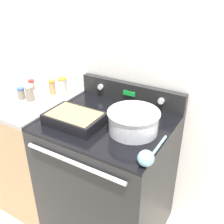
{
  "coord_description": "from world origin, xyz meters",
  "views": [
    {
      "loc": [
        0.74,
        -0.86,
        1.75
      ],
      "look_at": [
        0.02,
        0.36,
        1.0
      ],
      "focal_mm": 42.0,
      "sensor_mm": 36.0,
      "label": 1
    }
  ],
  "objects": [
    {
      "name": "control_panel",
      "position": [
        0.0,
        0.66,
        1.01
      ],
      "size": [
        0.78,
        0.07,
        0.14
      ],
      "color": "black",
      "rests_on": "stove_range"
    },
    {
      "name": "mixing_bowl",
      "position": [
        0.19,
        0.31,
        1.01
      ],
      "size": [
        0.3,
        0.3,
        0.13
      ],
      "color": "silver",
      "rests_on": "stove_range"
    },
    {
      "name": "casserole_dish",
      "position": [
        -0.16,
        0.21,
        0.98
      ],
      "size": [
        0.34,
        0.23,
        0.07
      ],
      "color": "black",
      "rests_on": "stove_range"
    },
    {
      "name": "spice_jar_blue_cap",
      "position": [
        -0.69,
        0.28,
        0.99
      ],
      "size": [
        0.05,
        0.05,
        0.08
      ],
      "color": "gray",
      "rests_on": "side_counter"
    },
    {
      "name": "spice_jar_yellow_cap",
      "position": [
        -0.49,
        0.5,
        1.01
      ],
      "size": [
        0.06,
        0.06,
        0.13
      ],
      "color": "beige",
      "rests_on": "side_counter"
    },
    {
      "name": "ladle",
      "position": [
        0.38,
        0.08,
        0.97
      ],
      "size": [
        0.08,
        0.32,
        0.08
      ],
      "color": "#7AB2C6",
      "rests_on": "stove_range"
    },
    {
      "name": "spice_jar_red_cap",
      "position": [
        -0.75,
        0.44,
        0.99
      ],
      "size": [
        0.05,
        0.05,
        0.08
      ],
      "color": "gray",
      "rests_on": "side_counter"
    },
    {
      "name": "side_counter",
      "position": [
        -0.65,
        0.34,
        0.47
      ],
      "size": [
        0.51,
        0.68,
        0.95
      ],
      "color": "tan",
      "rests_on": "ground_plane"
    },
    {
      "name": "spice_jar_orange_cap",
      "position": [
        -0.55,
        0.46,
        1.0
      ],
      "size": [
        0.05,
        0.05,
        0.11
      ],
      "color": "tan",
      "rests_on": "side_counter"
    },
    {
      "name": "stove_range",
      "position": [
        0.0,
        0.34,
        0.47
      ],
      "size": [
        0.78,
        0.71,
        0.94
      ],
      "color": "black",
      "rests_on": "ground_plane"
    },
    {
      "name": "kitchen_wall",
      "position": [
        0.0,
        0.72,
        1.25
      ],
      "size": [
        8.0,
        0.05,
        2.5
      ],
      "color": "silver",
      "rests_on": "ground_plane"
    },
    {
      "name": "spice_jar_white_cap",
      "position": [
        -0.61,
        0.29,
        1.01
      ],
      "size": [
        0.06,
        0.06,
        0.11
      ],
      "color": "gray",
      "rests_on": "side_counter"
    }
  ]
}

